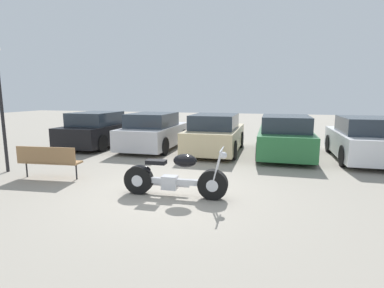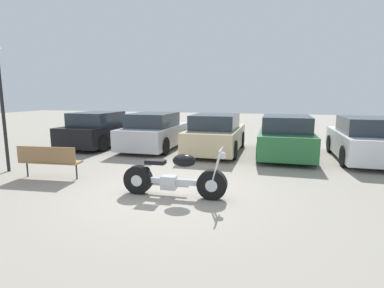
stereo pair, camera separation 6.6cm
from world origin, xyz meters
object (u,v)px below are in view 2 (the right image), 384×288
(parked_car_silver, at_px, (155,132))
(parked_car_green, at_px, (286,137))
(lamp_post, at_px, (1,94))
(parked_car_white, at_px, (365,140))
(motorcycle, at_px, (173,177))
(parked_car_black, at_px, (100,130))
(parked_car_champagne, at_px, (216,134))
(park_bench, at_px, (49,159))

(parked_car_silver, xyz_separation_m, parked_car_green, (5.20, -0.22, 0.00))
(lamp_post, bearing_deg, parked_car_white, 22.68)
(parked_car_green, bearing_deg, lamp_post, -150.75)
(parked_car_silver, distance_m, parked_car_green, 5.21)
(motorcycle, relative_size, parked_car_black, 0.58)
(parked_car_black, distance_m, parked_car_silver, 2.60)
(parked_car_champagne, bearing_deg, lamp_post, -139.49)
(motorcycle, distance_m, parked_car_green, 5.83)
(parked_car_silver, relative_size, parked_car_champagne, 1.00)
(motorcycle, bearing_deg, parked_car_black, 133.96)
(parked_car_white, bearing_deg, parked_car_champagne, 178.27)
(park_bench, bearing_deg, lamp_post, 168.71)
(lamp_post, bearing_deg, motorcycle, -8.36)
(parked_car_black, xyz_separation_m, parked_car_green, (7.80, -0.22, 0.00))
(motorcycle, height_order, parked_car_champagne, parked_car_champagne)
(lamp_post, bearing_deg, park_bench, -11.29)
(motorcycle, height_order, parked_car_black, parked_car_black)
(parked_car_silver, relative_size, parked_car_white, 1.00)
(parked_car_champagne, xyz_separation_m, lamp_post, (-5.34, -4.56, 1.54))
(parked_car_black, height_order, lamp_post, lamp_post)
(parked_car_silver, height_order, parked_car_champagne, same)
(parked_car_silver, bearing_deg, park_bench, -101.18)
(parked_car_black, xyz_separation_m, parked_car_white, (10.40, -0.26, 0.00))
(parked_car_silver, bearing_deg, motorcycle, -63.98)
(parked_car_black, relative_size, parked_car_champagne, 1.00)
(parked_car_silver, relative_size, parked_car_green, 1.00)
(parked_car_black, height_order, parked_car_green, same)
(parked_car_white, xyz_separation_m, park_bench, (-8.79, -4.75, -0.15))
(parked_car_silver, relative_size, lamp_post, 1.13)
(motorcycle, bearing_deg, park_bench, 173.05)
(parked_car_green, bearing_deg, parked_car_black, 178.39)
(parked_car_black, bearing_deg, parked_car_white, -1.44)
(motorcycle, distance_m, lamp_post, 5.75)
(parked_car_black, relative_size, park_bench, 2.38)
(parked_car_champagne, height_order, park_bench, parked_car_champagne)
(parked_car_black, relative_size, parked_car_white, 1.00)
(park_bench, bearing_deg, parked_car_black, 107.78)
(parked_car_green, bearing_deg, parked_car_silver, 177.57)
(parked_car_silver, distance_m, lamp_post, 5.63)
(parked_car_champagne, xyz_separation_m, park_bench, (-3.59, -4.91, -0.15))
(parked_car_champagne, xyz_separation_m, parked_car_green, (2.60, -0.11, 0.00))
(parked_car_black, distance_m, parked_car_champagne, 5.20)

